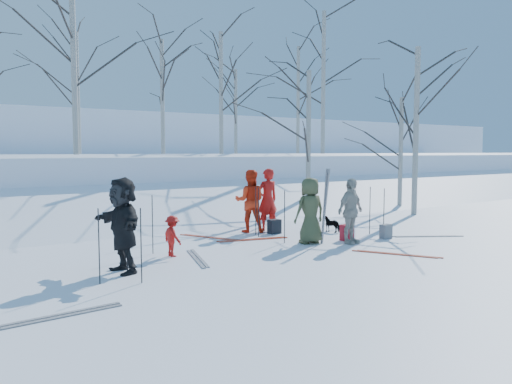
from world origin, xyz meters
TOP-DOWN VIEW (x-y plane):
  - ground at (0.00, 0.00)m, footprint 120.00×120.00m
  - snow_ramp at (0.00, 7.00)m, footprint 70.00×9.49m
  - snow_plateau at (0.00, 17.00)m, footprint 70.00×18.00m
  - far_hill at (0.00, 38.00)m, footprint 90.00×30.00m
  - skier_olive_center at (1.09, 0.68)m, footprint 0.88×0.63m
  - skier_red_north at (1.41, 2.98)m, footprint 0.69×0.48m
  - skier_redor_behind at (0.81, 3.00)m, footprint 1.11×1.05m
  - skier_red_seated at (-2.45, 1.19)m, footprint 0.41×0.62m
  - skier_cream_east at (1.90, 0.07)m, footprint 1.03×0.59m
  - skier_grey_west at (-3.85, 0.37)m, footprint 0.63×1.73m
  - dog at (2.78, 1.68)m, footprint 0.42×0.59m
  - upright_ski_left at (1.35, 0.43)m, footprint 0.10×0.17m
  - upright_ski_right at (1.38, 0.43)m, footprint 0.15×0.23m
  - ski_pair_a at (4.39, -0.36)m, footprint 1.86×2.07m
  - ski_pair_b at (1.82, -1.47)m, footprint 1.85×2.07m
  - ski_pair_c at (-2.11, 0.66)m, footprint 1.26×2.01m
  - ski_pair_d at (-5.53, -1.64)m, footprint 0.47×1.93m
  - ski_pair_e at (0.17, 1.91)m, footprint 1.05×1.99m
  - ski_pair_f at (-0.59, 2.80)m, footprint 1.69×2.06m
  - ski_pole_a at (3.39, 0.81)m, footprint 0.02×0.02m
  - ski_pole_b at (-2.70, 1.71)m, footprint 0.02×0.02m
  - ski_pole_c at (0.59, 1.08)m, footprint 0.02×0.02m
  - ski_pole_d at (0.70, 2.55)m, footprint 0.02×0.02m
  - ski_pole_e at (-4.49, -0.23)m, footprint 0.02×0.02m
  - ski_pole_f at (3.22, 0.15)m, footprint 0.02×0.02m
  - ski_pole_g at (-3.85, -0.58)m, footprint 0.02×0.02m
  - ski_pole_h at (0.55, 2.18)m, footprint 0.02×0.02m
  - ski_pole_i at (-3.82, 0.23)m, footprint 0.02×0.02m
  - backpack_red at (2.16, 0.46)m, footprint 0.32×0.22m
  - backpack_grey at (3.22, 0.07)m, footprint 0.30×0.20m
  - backpack_dark at (1.24, 2.40)m, footprint 0.34×0.24m
  - birch_plateau_a at (4.30, 10.63)m, footprint 4.38×4.38m
  - birch_plateau_c at (6.43, 12.81)m, footprint 3.57×3.57m
  - birch_plateau_d at (-2.12, 10.34)m, footprint 5.56×5.56m
  - birch_plateau_e at (-0.41, 16.45)m, footprint 4.72×4.72m
  - birch_plateau_h at (10.50, 10.78)m, footprint 5.69×5.69m
  - birch_plateau_i at (2.01, 11.81)m, footprint 4.10×4.10m
  - birch_plateau_j at (12.04, 14.75)m, footprint 5.05×5.05m
  - birch_edge_b at (8.00, 2.94)m, footprint 4.85×4.85m
  - birch_edge_c at (9.12, 4.53)m, footprint 3.73×3.73m
  - birch_edge_e at (5.40, 5.88)m, footprint 4.37×4.37m

SIDE VIEW (x-z plane):
  - ground at x=0.00m, z-range 0.00..0.00m
  - ski_pair_a at x=4.39m, z-range 0.00..0.02m
  - ski_pair_b at x=1.82m, z-range 0.00..0.02m
  - ski_pair_c at x=-2.11m, z-range 0.00..0.02m
  - ski_pair_d at x=-5.53m, z-range 0.00..0.02m
  - ski_pair_e at x=0.17m, z-range 0.00..0.02m
  - ski_pair_f at x=-0.59m, z-range 0.00..0.02m
  - snow_ramp at x=0.00m, z-range -1.91..2.21m
  - backpack_grey at x=3.22m, z-range 0.00..0.38m
  - backpack_dark at x=1.24m, z-range 0.00..0.40m
  - backpack_red at x=2.16m, z-range 0.00..0.42m
  - dog at x=2.78m, z-range 0.00..0.46m
  - skier_red_seated at x=-2.45m, z-range 0.00..0.91m
  - ski_pole_a at x=3.39m, z-range 0.00..1.34m
  - ski_pole_b at x=-2.70m, z-range 0.00..1.34m
  - ski_pole_c at x=0.59m, z-range 0.00..1.34m
  - ski_pole_d at x=0.70m, z-range 0.00..1.34m
  - ski_pole_e at x=-4.49m, z-range 0.00..1.34m
  - ski_pole_f at x=3.22m, z-range 0.00..1.34m
  - ski_pole_g at x=-3.85m, z-range 0.00..1.34m
  - ski_pole_h at x=0.55m, z-range 0.00..1.34m
  - ski_pole_i at x=-3.82m, z-range 0.00..1.34m
  - skier_cream_east at x=1.90m, z-range 0.00..1.65m
  - skier_olive_center at x=1.09m, z-range 0.00..1.67m
  - skier_redor_behind at x=0.81m, z-range 0.00..1.80m
  - skier_red_north at x=1.41m, z-range 0.00..1.82m
  - skier_grey_west at x=-3.85m, z-range 0.00..1.84m
  - upright_ski_left at x=1.35m, z-range 0.00..1.90m
  - upright_ski_right at x=1.38m, z-range 0.00..1.90m
  - snow_plateau at x=0.00m, z-range -0.10..2.10m
  - far_hill at x=0.00m, z-range -1.00..5.00m
  - birch_edge_c at x=9.12m, z-range 0.00..4.48m
  - birch_edge_e at x=5.40m, z-range 0.00..5.39m
  - birch_edge_b at x=8.00m, z-range 0.00..6.07m
  - birch_plateau_c at x=6.43m, z-range 2.20..6.44m
  - birch_plateau_i at x=2.01m, z-range 2.20..7.20m
  - birch_plateau_a at x=4.30m, z-range 2.20..7.60m
  - birch_plateau_e at x=-0.41m, z-range 2.20..8.09m
  - birch_plateau_j at x=12.04m, z-range 2.20..8.56m
  - birch_plateau_d at x=-2.12m, z-range 2.20..9.29m
  - birch_plateau_h at x=10.50m, z-range 2.20..9.48m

